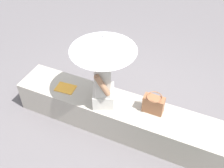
# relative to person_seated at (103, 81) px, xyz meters

# --- Properties ---
(ground_plane) EXTENTS (14.00, 14.00, 0.00)m
(ground_plane) POSITION_rel_person_seated_xyz_m (0.23, 0.05, -0.87)
(ground_plane) COLOR #605B5E
(stone_bench) EXTENTS (3.09, 0.55, 0.48)m
(stone_bench) POSITION_rel_person_seated_xyz_m (0.23, 0.05, -0.63)
(stone_bench) COLOR #A8A093
(stone_bench) RESTS_ON ground
(person_seated) EXTENTS (0.39, 0.51, 0.90)m
(person_seated) POSITION_rel_person_seated_xyz_m (0.00, 0.00, 0.00)
(person_seated) COLOR beige
(person_seated) RESTS_ON stone_bench
(parasol) EXTENTS (0.83, 0.83, 1.04)m
(parasol) POSITION_rel_person_seated_xyz_m (-0.02, 0.06, 0.53)
(parasol) COLOR #B7B7BC
(parasol) RESTS_ON stone_bench
(handbag_black) EXTENTS (0.27, 0.20, 0.27)m
(handbag_black) POSITION_rel_person_seated_xyz_m (0.67, 0.11, -0.26)
(handbag_black) COLOR brown
(handbag_black) RESTS_ON stone_bench
(magazine) EXTENTS (0.30, 0.22, 0.01)m
(magazine) POSITION_rel_person_seated_xyz_m (-0.62, 0.01, -0.38)
(magazine) COLOR gold
(magazine) RESTS_ON stone_bench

